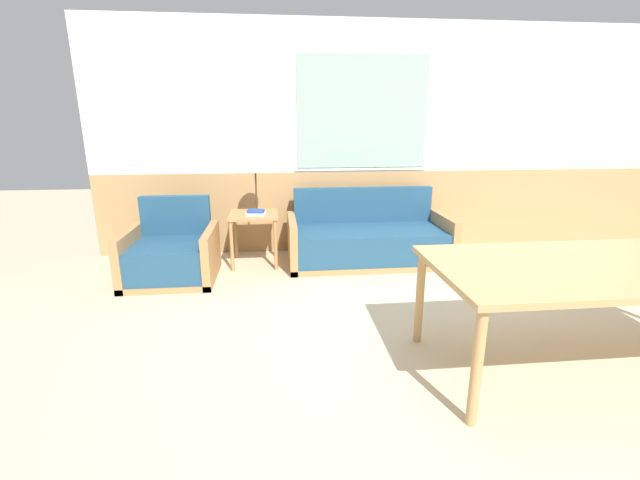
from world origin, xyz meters
TOP-DOWN VIEW (x-y plane):
  - ground_plane at (0.00, 0.00)m, footprint 16.00×16.00m
  - wall_back at (-0.02, 2.63)m, footprint 7.20×0.09m
  - couch at (-0.42, 2.06)m, footprint 1.83×0.83m
  - armchair at (-2.55, 1.74)m, footprint 0.89×0.83m
  - side_table at (-1.71, 2.13)m, footprint 0.53×0.53m
  - table_lamp at (-1.68, 2.22)m, footprint 0.24×0.24m
  - book_stack at (-1.68, 2.04)m, footprint 0.22×0.17m
  - dining_table at (0.58, -0.25)m, footprint 2.16×1.03m

SIDE VIEW (x-z plane):
  - ground_plane at x=0.00m, z-range 0.00..0.00m
  - armchair at x=-2.55m, z-range -0.16..0.65m
  - couch at x=-0.42m, z-range -0.16..0.66m
  - side_table at x=-1.71m, z-range 0.19..0.78m
  - book_stack at x=-1.68m, z-range 0.59..0.64m
  - dining_table at x=0.58m, z-range 0.31..1.04m
  - table_lamp at x=-1.68m, z-range 0.78..1.38m
  - wall_back at x=-0.02m, z-range 0.02..2.72m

